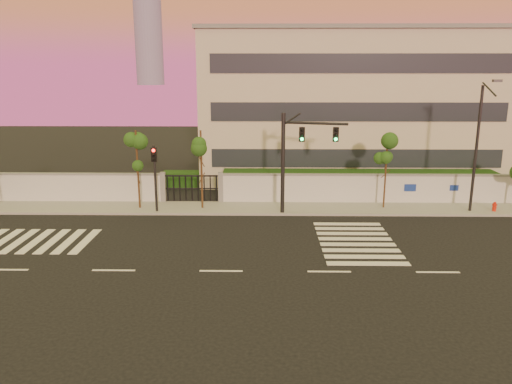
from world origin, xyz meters
TOP-DOWN VIEW (x-y plane):
  - ground at (0.00, 0.00)m, footprint 120.00×120.00m
  - sidewalk at (0.00, 10.50)m, footprint 60.00×3.00m
  - perimeter_wall at (0.10, 12.00)m, footprint 60.00×0.36m
  - hedge_row at (1.17, 14.74)m, footprint 41.00×4.25m
  - institutional_building at (9.00, 21.99)m, footprint 24.40×12.40m
  - road_markings at (-1.58, 3.76)m, footprint 57.00×7.62m
  - street_tree_c at (-6.24, 10.32)m, footprint 1.53×1.22m
  - street_tree_d at (-2.07, 10.36)m, footprint 1.61×1.28m
  - street_tree_e at (9.97, 10.61)m, footprint 1.36×1.08m
  - traffic_signal_main at (3.99, 9.32)m, footprint 4.05×1.15m
  - traffic_signal_secondary at (-4.96, 9.47)m, footprint 0.35×0.34m
  - streetlight_east at (15.39, 9.71)m, footprint 0.51×2.05m
  - fire_hydrant at (16.91, 9.79)m, footprint 0.31×0.29m

SIDE VIEW (x-z plane):
  - ground at x=0.00m, z-range 0.00..0.00m
  - road_markings at x=-1.58m, z-range 0.00..0.02m
  - sidewalk at x=0.00m, z-range 0.00..0.15m
  - fire_hydrant at x=16.91m, z-range 0.00..0.78m
  - hedge_row at x=1.17m, z-range -0.08..1.72m
  - perimeter_wall at x=0.10m, z-range -0.03..2.17m
  - traffic_signal_secondary at x=-4.96m, z-range 0.60..5.05m
  - street_tree_e at x=9.97m, z-range 1.17..6.15m
  - street_tree_c at x=-6.24m, z-range 1.24..6.53m
  - street_tree_d at x=-2.07m, z-range 1.25..6.53m
  - traffic_signal_main at x=3.99m, z-range 0.86..7.34m
  - streetlight_east at x=15.39m, z-range 0.34..8.86m
  - institutional_building at x=9.00m, z-range 0.03..12.28m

